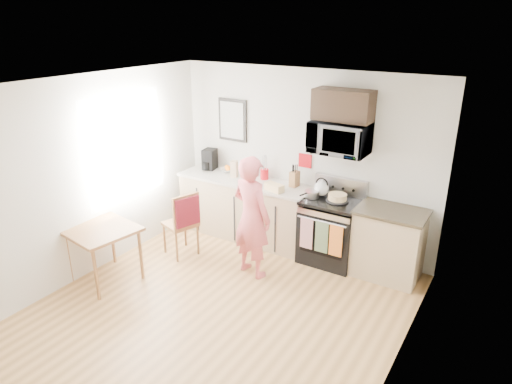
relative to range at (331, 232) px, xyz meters
The scene contains 27 objects.
floor 2.12m from the range, 107.69° to the right, with size 4.60×4.60×0.00m, color #9C6D3C.
back_wall 1.12m from the range, 152.75° to the left, with size 4.00×0.04×2.60m, color silver.
left_wall 3.40m from the range, 143.09° to the right, with size 0.04×4.60×2.60m, color silver.
right_wall 2.55m from the range, 55.26° to the right, with size 0.04×4.60×2.60m, color silver.
ceiling 3.00m from the range, 107.69° to the right, with size 4.00×4.60×0.04m, color white.
window 3.06m from the range, 155.62° to the right, with size 0.06×1.40×1.50m.
cabinet_left 1.43m from the range, behind, with size 2.10×0.60×0.90m, color tan.
countertop_left 1.51m from the range, behind, with size 2.14×0.64×0.04m, color beige.
cabinet_right 0.80m from the range, ahead, with size 0.84×0.60×0.90m, color tan.
countertop_right 0.93m from the range, ahead, with size 0.88×0.64×0.04m, color black.
range is the anchor object (origin of this frame).
microwave 1.33m from the range, 90.06° to the left, with size 0.76×0.51×0.42m, color #ADADB1.
upper_cabinet 1.75m from the range, 90.04° to the left, with size 0.76×0.35×0.40m, color black.
wall_art 2.27m from the range, behind, with size 0.50×0.04×0.65m.
wall_trivet 1.09m from the range, 151.92° to the left, with size 0.20×0.02×0.20m, color #A20D15.
person 1.21m from the range, 131.11° to the right, with size 0.60×0.39×1.64m, color #D83B49.
dining_table 3.05m from the range, 138.58° to the right, with size 0.78×0.78×0.74m.
chair 2.05m from the range, 150.80° to the right, with size 0.56×0.52×0.97m.
knife_block 0.92m from the range, 166.91° to the left, with size 0.10×0.14×0.22m, color brown.
utensil_crock 1.38m from the range, behind, with size 0.13×0.13×0.38m.
fruit_bowl 1.96m from the range, behind, with size 0.28×0.28×0.10m.
milk_carton 1.76m from the range, behind, with size 0.10×0.10×0.25m, color tan.
coffee_maker 2.29m from the range, behind, with size 0.22×0.29×0.33m.
bread_bag 1.00m from the range, 169.01° to the right, with size 0.28×0.13×0.10m, color #E3B277.
cake 0.54m from the range, 13.48° to the right, with size 0.30×0.30×0.10m.
kettle 0.63m from the range, 162.21° to the left, with size 0.21×0.21×0.26m.
pot 0.61m from the range, 163.74° to the right, with size 0.20×0.33×0.10m.
Camera 1 is at (2.73, -3.44, 3.24)m, focal length 32.00 mm.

